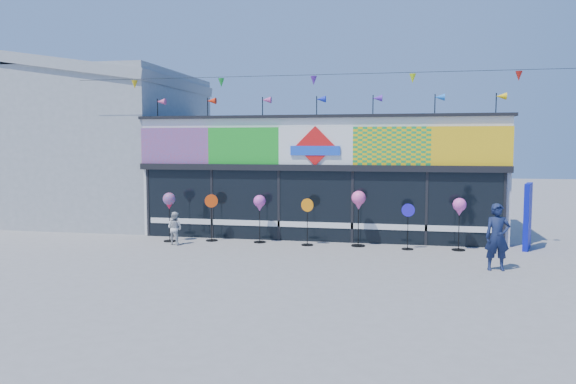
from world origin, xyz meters
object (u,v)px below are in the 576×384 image
(spinner_3, at_px, (307,221))
(child, at_px, (175,228))
(spinner_5, at_px, (408,225))
(spinner_0, at_px, (169,202))
(adult_man, at_px, (497,237))
(spinner_2, at_px, (260,205))
(blue_sign, at_px, (528,216))
(spinner_4, at_px, (359,202))
(spinner_1, at_px, (212,216))
(spinner_6, at_px, (459,209))

(spinner_3, xyz_separation_m, child, (-4.12, -0.69, -0.26))
(spinner_5, height_order, child, spinner_5)
(spinner_0, xyz_separation_m, child, (0.38, -0.50, -0.76))
(spinner_3, bearing_deg, child, -170.48)
(spinner_3, distance_m, adult_man, 5.79)
(spinner_0, bearing_deg, spinner_5, 0.79)
(spinner_2, bearing_deg, adult_man, -21.49)
(spinner_0, bearing_deg, spinner_3, 2.44)
(blue_sign, bearing_deg, spinner_0, -158.75)
(spinner_0, bearing_deg, spinner_4, 3.35)
(spinner_2, relative_size, spinner_5, 1.11)
(spinner_1, distance_m, spinner_2, 1.67)
(spinner_0, distance_m, spinner_6, 9.06)
(spinner_3, relative_size, adult_man, 0.87)
(spinner_2, height_order, spinner_5, spinner_2)
(spinner_5, height_order, adult_man, adult_man)
(blue_sign, height_order, spinner_0, blue_sign)
(spinner_6, bearing_deg, spinner_2, 178.77)
(child, bearing_deg, spinner_6, -160.28)
(spinner_0, bearing_deg, spinner_6, 1.61)
(spinner_6, height_order, adult_man, adult_man)
(spinner_2, relative_size, adult_man, 0.91)
(child, bearing_deg, spinner_3, -155.72)
(blue_sign, distance_m, spinner_0, 11.12)
(spinner_3, bearing_deg, spinner_6, 0.79)
(child, bearing_deg, adult_man, -176.12)
(blue_sign, xyz_separation_m, spinner_4, (-5.01, -0.51, 0.38))
(blue_sign, bearing_deg, spinner_4, -157.43)
(spinner_0, distance_m, spinner_3, 4.53)
(spinner_0, xyz_separation_m, adult_man, (9.73, -2.29, -0.43))
(spinner_1, distance_m, spinner_4, 4.80)
(spinner_6, bearing_deg, spinner_5, -174.18)
(spinner_2, bearing_deg, spinner_6, -1.23)
(spinner_2, distance_m, spinner_3, 1.66)
(spinner_3, distance_m, spinner_6, 4.58)
(spinner_0, xyz_separation_m, spinner_3, (4.50, 0.19, -0.50))
(blue_sign, distance_m, adult_man, 3.44)
(blue_sign, bearing_deg, spinner_5, -151.04)
(spinner_4, xyz_separation_m, spinner_6, (2.98, -0.10, -0.13))
(spinner_4, relative_size, spinner_5, 1.25)
(spinner_3, bearing_deg, spinner_4, 5.93)
(spinner_2, relative_size, child, 1.48)
(spinner_5, bearing_deg, spinner_2, 176.51)
(blue_sign, bearing_deg, adult_man, -96.44)
(spinner_1, distance_m, spinner_5, 6.27)
(blue_sign, distance_m, spinner_5, 3.61)
(blue_sign, bearing_deg, spinner_1, -160.31)
(spinner_6, bearing_deg, spinner_3, -179.21)
(adult_man, xyz_separation_m, child, (-9.35, 1.80, -0.32))
(blue_sign, distance_m, spinner_3, 6.62)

